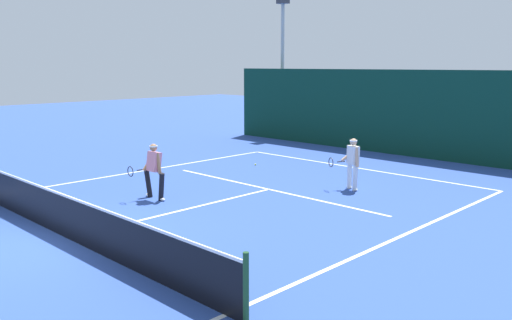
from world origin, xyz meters
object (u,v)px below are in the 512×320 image
tennis_ball (255,164)px  light_pole (283,51)px  player_near (154,169)px  player_far (352,162)px

tennis_ball → light_pole: bearing=125.1°
tennis_ball → player_near: bearing=-74.9°
tennis_ball → light_pole: size_ratio=0.01×
player_near → tennis_ball: player_near is taller
player_far → tennis_ball: bearing=17.6°
player_far → tennis_ball: (-4.80, 0.72, -0.82)m
tennis_ball → player_far: bearing=-8.6°
player_far → light_pole: light_pole is taller
player_near → tennis_ball: (-1.50, 5.56, -0.82)m
player_far → light_pole: 12.90m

